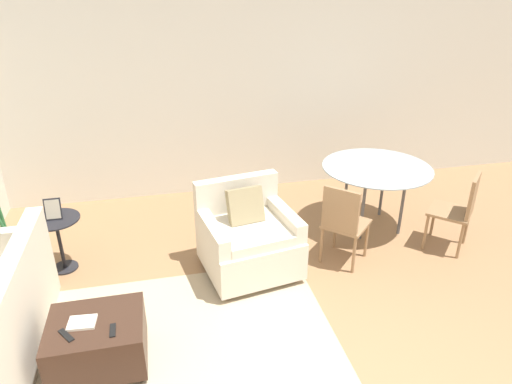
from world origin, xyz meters
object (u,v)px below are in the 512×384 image
at_px(tv_remote_primary, 66,335).
at_px(tv_remote_secondary, 113,330).
at_px(ottoman, 98,341).
at_px(armchair, 248,238).
at_px(dining_table, 376,173).
at_px(picture_frame, 53,209).
at_px(dining_chair_near_right, 460,207).
at_px(dining_chair_near_left, 343,220).
at_px(side_table, 58,234).
at_px(book_stack, 82,323).
at_px(potted_plant, 6,252).

distance_m(tv_remote_primary, tv_remote_secondary, 0.33).
relative_size(ottoman, tv_remote_primary, 4.41).
relative_size(armchair, ottoman, 1.43).
xyz_separation_m(armchair, dining_table, (1.64, 0.56, 0.34)).
distance_m(picture_frame, dining_chair_near_right, 4.21).
relative_size(picture_frame, dining_table, 0.17).
height_order(ottoman, dining_table, dining_table).
relative_size(dining_table, dining_chair_near_right, 1.39).
bearing_deg(dining_chair_near_left, dining_table, 45.00).
relative_size(armchair, dining_chair_near_left, 1.13).
distance_m(side_table, dining_chair_near_left, 2.88).
xyz_separation_m(ottoman, book_stack, (-0.09, 0.00, 0.20)).
xyz_separation_m(side_table, picture_frame, (0.00, -0.00, 0.28)).
bearing_deg(ottoman, picture_frame, 108.41).
distance_m(tv_remote_primary, dining_chair_near_left, 2.73).
relative_size(book_stack, picture_frame, 1.00).
xyz_separation_m(potted_plant, picture_frame, (0.53, -0.04, 0.45)).
distance_m(potted_plant, picture_frame, 0.70).
bearing_deg(picture_frame, dining_chair_near_left, -10.71).
bearing_deg(potted_plant, dining_table, 1.31).
height_order(ottoman, tv_remote_secondary, tv_remote_secondary).
distance_m(dining_table, dining_chair_near_right, 0.96).
bearing_deg(book_stack, armchair, 34.14).
bearing_deg(tv_remote_secondary, ottoman, 137.89).
relative_size(side_table, dining_table, 0.47).
relative_size(potted_plant, picture_frame, 5.81).
bearing_deg(potted_plant, armchair, -11.14).
height_order(potted_plant, dining_table, potted_plant).
relative_size(armchair, dining_table, 0.81).
bearing_deg(dining_table, ottoman, -152.68).
height_order(armchair, picture_frame, armchair).
xyz_separation_m(tv_remote_primary, side_table, (-0.29, 1.54, 0.00)).
relative_size(ottoman, dining_table, 0.57).
bearing_deg(book_stack, tv_remote_primary, -132.46).
bearing_deg(side_table, potted_plant, 175.50).
height_order(armchair, dining_chair_near_right, armchair).
height_order(armchair, side_table, armchair).
xyz_separation_m(ottoman, picture_frame, (-0.48, 1.43, 0.47)).
height_order(book_stack, side_table, side_table).
distance_m(armchair, side_table, 1.91).
xyz_separation_m(tv_remote_primary, dining_chair_near_right, (3.88, 1.00, 0.10)).
xyz_separation_m(ottoman, dining_chair_near_right, (3.69, 0.89, 0.29)).
xyz_separation_m(tv_remote_primary, tv_remote_secondary, (0.33, -0.02, 0.00)).
relative_size(tv_remote_primary, dining_chair_near_left, 0.18).
height_order(book_stack, dining_chair_near_left, dining_chair_near_left).
distance_m(armchair, dining_table, 1.76).
relative_size(book_stack, dining_chair_near_right, 0.24).
xyz_separation_m(ottoman, tv_remote_secondary, (0.14, -0.13, 0.19)).
bearing_deg(tv_remote_primary, armchair, 35.14).
bearing_deg(dining_chair_near_right, potted_plant, 173.00).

